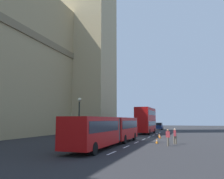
# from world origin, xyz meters

# --- Properties ---
(ground_plane) EXTENTS (160.00, 160.00, 0.00)m
(ground_plane) POSITION_xyz_m (0.00, 0.00, 0.00)
(ground_plane) COLOR #262628
(lane_centre_marking) EXTENTS (34.40, 0.16, 0.01)m
(lane_centre_marking) POSITION_xyz_m (1.28, 0.00, 0.00)
(lane_centre_marking) COLOR silver
(lane_centre_marking) RESTS_ON ground_plane
(articulated_bus) EXTENTS (16.43, 2.54, 2.90)m
(articulated_bus) POSITION_xyz_m (-9.79, 1.99, 1.75)
(articulated_bus) COLOR #B20F0F
(articulated_bus) RESTS_ON ground_plane
(double_decker_bus) EXTENTS (9.64, 2.54, 4.90)m
(double_decker_bus) POSITION_xyz_m (12.02, 2.00, 2.71)
(double_decker_bus) COLOR #B20F0F
(double_decker_bus) RESTS_ON ground_plane
(sedan_lead) EXTENTS (4.40, 1.86, 1.85)m
(sedan_lead) POSITION_xyz_m (31.33, 1.88, 0.91)
(sedan_lead) COLOR navy
(sedan_lead) RESTS_ON ground_plane
(traffic_cone_west) EXTENTS (0.36, 0.36, 0.58)m
(traffic_cone_west) POSITION_xyz_m (-6.22, -2.46, 0.28)
(traffic_cone_west) COLOR black
(traffic_cone_west) RESTS_ON ground_plane
(traffic_cone_middle) EXTENTS (0.36, 0.36, 0.58)m
(traffic_cone_middle) POSITION_xyz_m (1.62, -1.87, 0.28)
(traffic_cone_middle) COLOR black
(traffic_cone_middle) RESTS_ON ground_plane
(traffic_cone_east) EXTENTS (0.36, 0.36, 0.58)m
(traffic_cone_east) POSITION_xyz_m (3.67, -1.51, 0.28)
(traffic_cone_east) COLOR black
(traffic_cone_east) RESTS_ON ground_plane
(street_lamp) EXTENTS (0.44, 0.44, 5.27)m
(street_lamp) POSITION_xyz_m (-7.64, 6.50, 3.06)
(street_lamp) COLOR black
(street_lamp) RESTS_ON ground_plane
(pedestrian_near_cones) EXTENTS (0.36, 0.42, 1.69)m
(pedestrian_near_cones) POSITION_xyz_m (-8.19, -3.87, 0.91)
(pedestrian_near_cones) COLOR #726651
(pedestrian_near_cones) RESTS_ON ground_plane
(pedestrian_by_kerb) EXTENTS (0.42, 0.36, 1.69)m
(pedestrian_by_kerb) POSITION_xyz_m (-6.11, -4.44, 0.91)
(pedestrian_by_kerb) COLOR #726651
(pedestrian_by_kerb) RESTS_ON ground_plane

